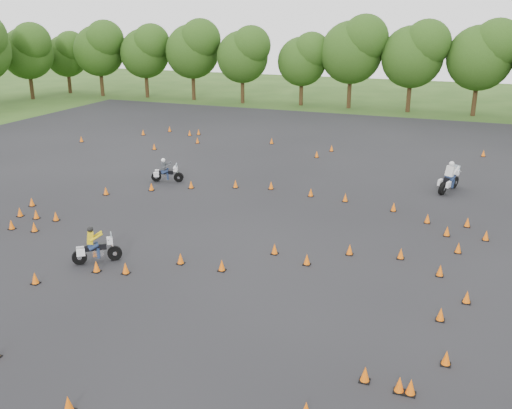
% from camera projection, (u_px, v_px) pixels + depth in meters
% --- Properties ---
extents(ground, '(140.00, 140.00, 0.00)m').
position_uv_depth(ground, '(222.00, 261.00, 23.57)').
color(ground, '#2D5119').
rests_on(ground, ground).
extents(asphalt_pad, '(62.00, 62.00, 0.00)m').
position_uv_depth(asphalt_pad, '(270.00, 215.00, 28.88)').
color(asphalt_pad, black).
rests_on(asphalt_pad, ground).
extents(treeline, '(87.32, 32.19, 10.85)m').
position_uv_depth(treeline, '(383.00, 69.00, 52.92)').
color(treeline, '#264614').
rests_on(treeline, ground).
extents(traffic_cones, '(36.78, 33.22, 0.45)m').
position_uv_depth(traffic_cones, '(266.00, 213.00, 28.48)').
color(traffic_cones, '#FF680A').
rests_on(traffic_cones, asphalt_pad).
extents(rider_grey, '(2.04, 1.16, 1.51)m').
position_uv_depth(rider_grey, '(167.00, 170.00, 34.30)').
color(rider_grey, '#3B3E42').
rests_on(rider_grey, ground).
extents(rider_yellow, '(1.94, 1.73, 1.54)m').
position_uv_depth(rider_yellow, '(96.00, 245.00, 23.18)').
color(rider_yellow, gold).
rests_on(rider_yellow, ground).
extents(rider_white, '(1.48, 2.48, 1.83)m').
position_uv_depth(rider_white, '(449.00, 176.00, 32.39)').
color(rider_white, silver).
rests_on(rider_white, ground).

